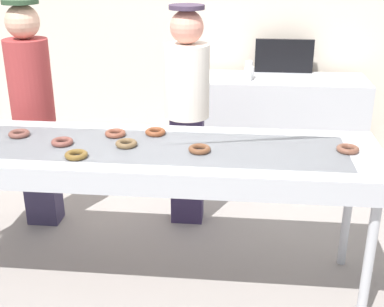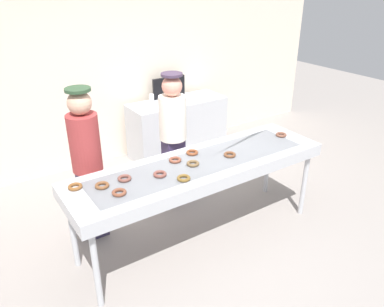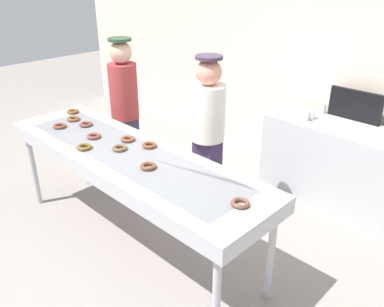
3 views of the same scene
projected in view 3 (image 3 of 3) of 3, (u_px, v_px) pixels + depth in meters
ground_plane at (135, 241)px, 3.71m from camera, size 16.00×16.00×0.00m
back_wall at (293, 31)px, 4.56m from camera, size 8.00×0.12×3.33m
fryer_conveyor at (128, 161)px, 3.34m from camera, size 2.75×0.77×0.92m
chocolate_donut_0 at (86, 124)px, 3.86m from camera, size 0.14×0.14×0.03m
chocolate_donut_1 at (84, 147)px, 3.38m from camera, size 0.17×0.17×0.03m
chocolate_donut_2 at (240, 203)px, 2.59m from camera, size 0.15×0.15×0.03m
chocolate_donut_3 at (74, 119)px, 4.00m from camera, size 0.18×0.18×0.03m
chocolate_donut_4 at (128, 139)px, 3.53m from camera, size 0.17×0.17×0.03m
chocolate_donut_5 at (60, 126)px, 3.82m from camera, size 0.18×0.18×0.03m
chocolate_donut_6 at (73, 111)px, 4.20m from camera, size 0.13×0.13×0.03m
chocolate_donut_7 at (148, 166)px, 3.06m from camera, size 0.15×0.15×0.03m
chocolate_donut_8 at (94, 136)px, 3.59m from camera, size 0.16×0.16×0.03m
chocolate_donut_9 at (120, 148)px, 3.36m from camera, size 0.14×0.14×0.03m
chocolate_donut_10 at (149, 145)px, 3.41m from camera, size 0.14×0.14×0.03m
worker_baker at (208, 131)px, 3.73m from camera, size 0.32×0.32×1.64m
worker_assistant at (125, 107)px, 4.33m from camera, size 0.31×0.31×1.68m
prep_counter at (335, 164)px, 4.20m from camera, size 1.53×0.58×0.87m
paper_cup_0 at (306, 115)px, 4.12m from camera, size 0.07×0.07×0.11m
paper_cup_1 at (322, 108)px, 4.33m from camera, size 0.07×0.07×0.11m
paper_cup_2 at (312, 114)px, 4.16m from camera, size 0.07×0.07×0.11m
menu_display at (355, 105)px, 4.10m from camera, size 0.56×0.04×0.32m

